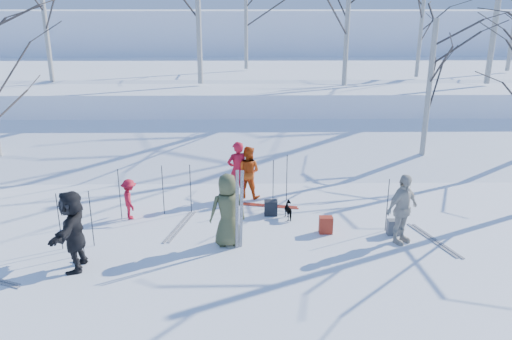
{
  "coord_description": "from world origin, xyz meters",
  "views": [
    {
      "loc": [
        -0.17,
        -10.47,
        5.2
      ],
      "look_at": [
        0.0,
        1.5,
        1.3
      ],
      "focal_mm": 35.0,
      "sensor_mm": 36.0,
      "label": 1
    }
  ],
  "objects_px": {
    "skier_olive_center": "(228,210)",
    "skier_red_seated": "(130,199)",
    "skier_redor_behind": "(248,172)",
    "skier_cream_east": "(402,209)",
    "backpack_red": "(326,225)",
    "skier_red_north": "(237,170)",
    "backpack_dark": "(271,208)",
    "dog": "(290,211)",
    "backpack_grey": "(393,227)",
    "skier_grey_west": "(73,230)"
  },
  "relations": [
    {
      "from": "skier_grey_west",
      "to": "dog",
      "type": "distance_m",
      "value": 5.33
    },
    {
      "from": "backpack_red",
      "to": "backpack_dark",
      "type": "relative_size",
      "value": 1.05
    },
    {
      "from": "skier_red_seated",
      "to": "dog",
      "type": "height_order",
      "value": "skier_red_seated"
    },
    {
      "from": "dog",
      "to": "backpack_red",
      "type": "xyz_separation_m",
      "value": [
        0.81,
        -0.88,
        -0.01
      ]
    },
    {
      "from": "backpack_red",
      "to": "backpack_dark",
      "type": "distance_m",
      "value": 1.7
    },
    {
      "from": "skier_red_north",
      "to": "skier_grey_west",
      "type": "height_order",
      "value": "skier_grey_west"
    },
    {
      "from": "backpack_red",
      "to": "backpack_grey",
      "type": "height_order",
      "value": "backpack_red"
    },
    {
      "from": "skier_cream_east",
      "to": "skier_olive_center",
      "type": "bearing_deg",
      "value": 146.26
    },
    {
      "from": "skier_redor_behind",
      "to": "skier_grey_west",
      "type": "xyz_separation_m",
      "value": [
        -3.58,
        -4.1,
        0.11
      ]
    },
    {
      "from": "skier_olive_center",
      "to": "backpack_red",
      "type": "bearing_deg",
      "value": -179.72
    },
    {
      "from": "skier_olive_center",
      "to": "dog",
      "type": "bearing_deg",
      "value": -149.86
    },
    {
      "from": "skier_red_north",
      "to": "backpack_dark",
      "type": "bearing_deg",
      "value": 102.1
    },
    {
      "from": "dog",
      "to": "backpack_red",
      "type": "height_order",
      "value": "dog"
    },
    {
      "from": "dog",
      "to": "backpack_dark",
      "type": "height_order",
      "value": "dog"
    },
    {
      "from": "skier_olive_center",
      "to": "backpack_red",
      "type": "distance_m",
      "value": 2.49
    },
    {
      "from": "skier_red_north",
      "to": "backpack_red",
      "type": "relative_size",
      "value": 3.98
    },
    {
      "from": "skier_red_seated",
      "to": "backpack_dark",
      "type": "relative_size",
      "value": 2.65
    },
    {
      "from": "skier_red_seated",
      "to": "skier_cream_east",
      "type": "xyz_separation_m",
      "value": [
        6.56,
        -1.47,
        0.3
      ]
    },
    {
      "from": "backpack_dark",
      "to": "skier_olive_center",
      "type": "bearing_deg",
      "value": -121.77
    },
    {
      "from": "skier_red_north",
      "to": "skier_red_seated",
      "type": "height_order",
      "value": "skier_red_north"
    },
    {
      "from": "skier_red_seated",
      "to": "backpack_grey",
      "type": "distance_m",
      "value": 6.63
    },
    {
      "from": "backpack_dark",
      "to": "skier_redor_behind",
      "type": "bearing_deg",
      "value": 114.2
    },
    {
      "from": "skier_grey_west",
      "to": "backpack_red",
      "type": "height_order",
      "value": "skier_grey_west"
    },
    {
      "from": "backpack_dark",
      "to": "backpack_grey",
      "type": "bearing_deg",
      "value": -23.07
    },
    {
      "from": "skier_red_seated",
      "to": "skier_cream_east",
      "type": "bearing_deg",
      "value": -123.67
    },
    {
      "from": "backpack_red",
      "to": "skier_redor_behind",
      "type": "bearing_deg",
      "value": 127.46
    },
    {
      "from": "backpack_grey",
      "to": "backpack_dark",
      "type": "xyz_separation_m",
      "value": [
        -2.89,
        1.23,
        0.01
      ]
    },
    {
      "from": "skier_red_seated",
      "to": "skier_cream_east",
      "type": "height_order",
      "value": "skier_cream_east"
    },
    {
      "from": "backpack_grey",
      "to": "backpack_dark",
      "type": "height_order",
      "value": "backpack_dark"
    },
    {
      "from": "skier_cream_east",
      "to": "backpack_red",
      "type": "distance_m",
      "value": 1.83
    },
    {
      "from": "skier_cream_east",
      "to": "skier_grey_west",
      "type": "relative_size",
      "value": 0.96
    },
    {
      "from": "skier_redor_behind",
      "to": "skier_red_seated",
      "type": "xyz_separation_m",
      "value": [
        -3.03,
        -1.51,
        -0.22
      ]
    },
    {
      "from": "skier_olive_center",
      "to": "backpack_red",
      "type": "relative_size",
      "value": 4.04
    },
    {
      "from": "backpack_dark",
      "to": "skier_cream_east",
      "type": "bearing_deg",
      "value": -29.3
    },
    {
      "from": "dog",
      "to": "backpack_red",
      "type": "distance_m",
      "value": 1.2
    },
    {
      "from": "skier_olive_center",
      "to": "skier_cream_east",
      "type": "bearing_deg",
      "value": 167.19
    },
    {
      "from": "dog",
      "to": "backpack_grey",
      "type": "relative_size",
      "value": 1.37
    },
    {
      "from": "skier_red_seated",
      "to": "skier_red_north",
      "type": "bearing_deg",
      "value": -83.9
    },
    {
      "from": "skier_red_north",
      "to": "skier_cream_east",
      "type": "xyz_separation_m",
      "value": [
        3.82,
        -2.88,
        -0.01
      ]
    },
    {
      "from": "skier_olive_center",
      "to": "backpack_dark",
      "type": "distance_m",
      "value": 2.1
    },
    {
      "from": "skier_red_north",
      "to": "skier_redor_behind",
      "type": "xyz_separation_m",
      "value": [
        0.3,
        0.11,
        -0.08
      ]
    },
    {
      "from": "skier_red_seated",
      "to": "backpack_red",
      "type": "distance_m",
      "value": 5.02
    },
    {
      "from": "dog",
      "to": "backpack_dark",
      "type": "xyz_separation_m",
      "value": [
        -0.48,
        0.24,
        -0.02
      ]
    },
    {
      "from": "skier_redor_behind",
      "to": "skier_cream_east",
      "type": "xyz_separation_m",
      "value": [
        3.53,
        -2.98,
        0.07
      ]
    },
    {
      "from": "backpack_dark",
      "to": "dog",
      "type": "bearing_deg",
      "value": -26.41
    },
    {
      "from": "skier_redor_behind",
      "to": "backpack_red",
      "type": "distance_m",
      "value": 3.15
    },
    {
      "from": "backpack_grey",
      "to": "skier_red_seated",
      "type": "bearing_deg",
      "value": 170.73
    },
    {
      "from": "skier_olive_center",
      "to": "skier_red_seated",
      "type": "relative_size",
      "value": 1.6
    },
    {
      "from": "backpack_red",
      "to": "backpack_grey",
      "type": "distance_m",
      "value": 1.62
    },
    {
      "from": "skier_cream_east",
      "to": "skier_grey_west",
      "type": "distance_m",
      "value": 7.19
    }
  ]
}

